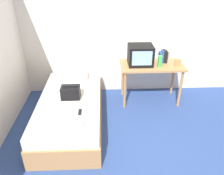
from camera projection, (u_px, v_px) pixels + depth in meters
ground_plane at (132, 156)px, 3.14m from camera, size 8.00×8.00×0.00m
wall_back at (123, 29)px, 4.26m from camera, size 5.20×0.10×2.60m
bed at (71, 111)px, 3.69m from camera, size 1.00×2.00×0.50m
desk at (151, 69)px, 4.15m from camera, size 1.16×0.60×0.78m
tv at (140, 55)px, 4.01m from camera, size 0.44×0.39×0.36m
water_bottle at (160, 61)px, 3.94m from camera, size 0.08×0.08×0.21m
book_row at (164, 56)px, 4.14m from camera, size 0.18×0.17×0.23m
picture_frame at (178, 63)px, 3.99m from camera, size 0.11×0.02×0.13m
pillow at (75, 75)px, 4.18m from camera, size 0.49×0.29×0.12m
handbag at (71, 92)px, 3.54m from camera, size 0.30×0.20×0.23m
magazine at (57, 108)px, 3.31m from camera, size 0.21×0.29×0.01m
remote_dark at (80, 112)px, 3.21m from camera, size 0.04×0.16×0.02m
remote_silver at (57, 92)px, 3.73m from camera, size 0.04×0.14×0.02m
folded_towel at (73, 122)px, 2.99m from camera, size 0.28×0.22×0.05m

